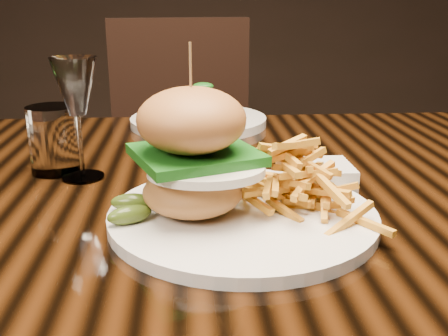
{
  "coord_description": "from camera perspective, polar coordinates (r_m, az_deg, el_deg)",
  "views": [
    {
      "loc": [
        -0.06,
        -0.74,
        1.01
      ],
      "look_at": [
        -0.02,
        -0.12,
        0.81
      ],
      "focal_mm": 42.0,
      "sensor_mm": 36.0,
      "label": 1
    }
  ],
  "objects": [
    {
      "name": "far_dish",
      "position": [
        1.13,
        -2.79,
        5.57
      ],
      "size": [
        0.29,
        0.29,
        0.09
      ],
      "rotation": [
        0.0,
        0.0,
        -0.41
      ],
      "color": "silver",
      "rests_on": "dining_table"
    },
    {
      "name": "wine_glass",
      "position": [
        0.8,
        -15.84,
        8.07
      ],
      "size": [
        0.07,
        0.07,
        0.18
      ],
      "color": "white",
      "rests_on": "dining_table"
    },
    {
      "name": "dining_table",
      "position": [
        0.82,
        0.78,
        -6.36
      ],
      "size": [
        1.6,
        0.9,
        0.75
      ],
      "color": "black",
      "rests_on": "ground"
    },
    {
      "name": "ramekin",
      "position": [
        0.76,
        10.53,
        -1.01
      ],
      "size": [
        0.1,
        0.1,
        0.04
      ],
      "primitive_type": "cube",
      "rotation": [
        0.0,
        0.0,
        -0.24
      ],
      "color": "silver",
      "rests_on": "dining_table"
    },
    {
      "name": "chair_far",
      "position": [
        1.7,
        -4.15,
        1.87
      ],
      "size": [
        0.52,
        0.52,
        0.95
      ],
      "rotation": [
        0.0,
        0.0,
        0.13
      ],
      "color": "black",
      "rests_on": "ground"
    },
    {
      "name": "burger_plate",
      "position": [
        0.63,
        1.69,
        -0.95
      ],
      "size": [
        0.33,
        0.33,
        0.22
      ],
      "rotation": [
        0.0,
        0.0,
        0.15
      ],
      "color": "silver",
      "rests_on": "dining_table"
    },
    {
      "name": "water_tumbler",
      "position": [
        0.86,
        -18.0,
        2.97
      ],
      "size": [
        0.08,
        0.08,
        0.1
      ],
      "primitive_type": "cylinder",
      "color": "white",
      "rests_on": "dining_table"
    }
  ]
}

